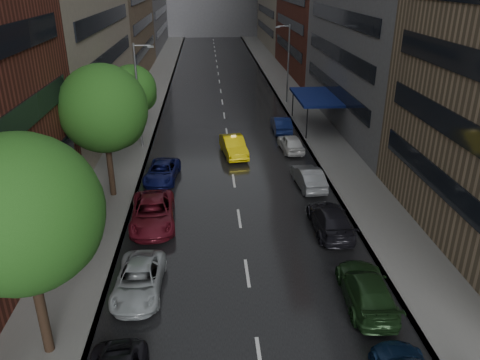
# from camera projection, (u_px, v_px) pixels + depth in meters

# --- Properties ---
(road) EXTENTS (14.00, 140.00, 0.01)m
(road) POSITION_uv_depth(u_px,v_px,m) (221.00, 94.00, 60.98)
(road) COLOR black
(road) RESTS_ON ground
(sidewalk_left) EXTENTS (4.00, 140.00, 0.15)m
(sidewalk_left) POSITION_uv_depth(u_px,v_px,m) (152.00, 95.00, 60.37)
(sidewalk_left) COLOR gray
(sidewalk_left) RESTS_ON ground
(sidewalk_right) EXTENTS (4.00, 140.00, 0.15)m
(sidewalk_right) POSITION_uv_depth(u_px,v_px,m) (289.00, 93.00, 61.53)
(sidewalk_right) COLOR gray
(sidewalk_right) RESTS_ON ground
(tree_near) EXTENTS (5.92, 5.92, 9.43)m
(tree_near) POSITION_uv_depth(u_px,v_px,m) (21.00, 214.00, 16.73)
(tree_near) COLOR #382619
(tree_near) RESTS_ON ground
(tree_mid) EXTENTS (5.79, 5.79, 9.23)m
(tree_mid) POSITION_uv_depth(u_px,v_px,m) (103.00, 109.00, 30.41)
(tree_mid) COLOR #382619
(tree_mid) RESTS_ON ground
(tree_far) EXTENTS (4.40, 4.40, 7.02)m
(tree_far) POSITION_uv_depth(u_px,v_px,m) (132.00, 89.00, 42.34)
(tree_far) COLOR #382619
(tree_far) RESTS_ON ground
(taxi) EXTENTS (2.41, 5.14, 1.63)m
(taxi) POSITION_uv_depth(u_px,v_px,m) (234.00, 146.00, 40.15)
(taxi) COLOR yellow
(taxi) RESTS_ON ground
(parked_cars_left) EXTENTS (3.04, 25.46, 1.61)m
(parked_cars_left) POSITION_uv_depth(u_px,v_px,m) (148.00, 238.00, 26.35)
(parked_cars_left) COLOR black
(parked_cars_left) RESTS_ON ground
(parked_cars_right) EXTENTS (2.45, 36.96, 1.55)m
(parked_cars_right) POSITION_uv_depth(u_px,v_px,m) (322.00, 203.00, 30.28)
(parked_cars_right) COLOR #0D203E
(parked_cars_right) RESTS_ON ground
(street_lamp_left) EXTENTS (1.74, 0.22, 9.00)m
(street_lamp_left) POSITION_uv_depth(u_px,v_px,m) (139.00, 94.00, 40.25)
(street_lamp_left) COLOR gray
(street_lamp_left) RESTS_ON sidewalk_left
(street_lamp_right) EXTENTS (1.74, 0.22, 9.00)m
(street_lamp_right) POSITION_uv_depth(u_px,v_px,m) (288.00, 62.00, 54.95)
(street_lamp_right) COLOR gray
(street_lamp_right) RESTS_ON sidewalk_right
(awning) EXTENTS (4.00, 8.00, 3.12)m
(awning) POSITION_uv_depth(u_px,v_px,m) (316.00, 97.00, 46.61)
(awning) COLOR navy
(awning) RESTS_ON sidewalk_right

